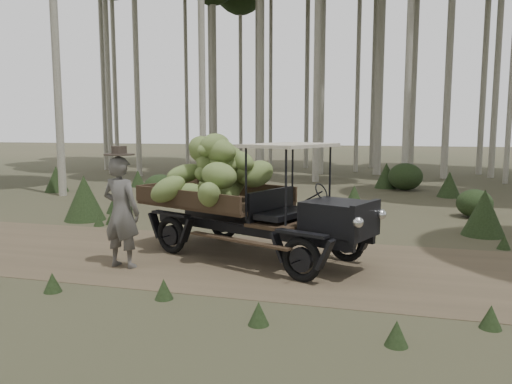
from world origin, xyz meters
The scene contains 5 objects.
ground centered at (0.00, 0.00, 0.00)m, with size 120.00×120.00×0.00m, color #473D2B.
dirt_track centered at (0.00, 0.00, 0.00)m, with size 70.00×4.00×0.01m, color brown.
banana_truck centered at (-0.29, 0.51, 1.39)m, with size 4.92×3.19×2.35m.
farmer centered at (-1.89, -0.94, 1.01)m, with size 0.77×0.59×2.14m.
undergrowth centered at (-0.11, 0.97, 0.51)m, with size 19.76×23.44×1.36m.
Camera 1 is at (2.64, -8.59, 2.46)m, focal length 35.00 mm.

